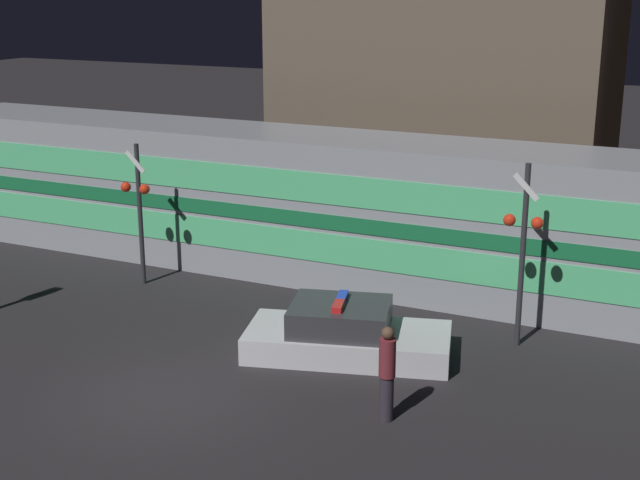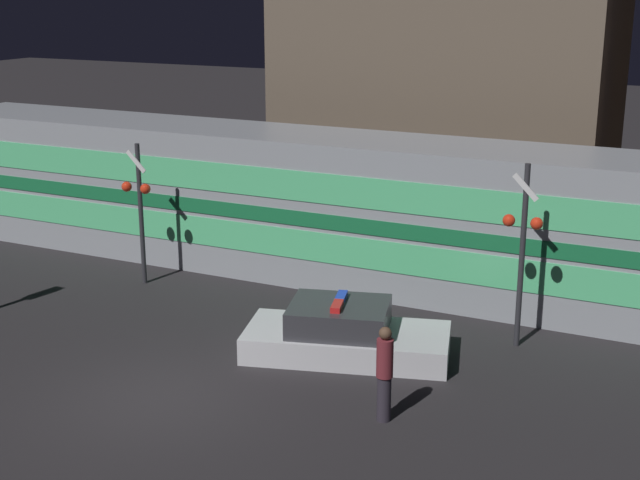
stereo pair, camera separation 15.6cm
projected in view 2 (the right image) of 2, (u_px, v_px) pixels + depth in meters
The scene contains 7 objects.
ground_plane at pixel (161, 396), 16.98m from camera, with size 120.00×120.00×0.00m, color #262326.
train at pixel (299, 203), 23.88m from camera, with size 23.28×2.84×3.79m.
police_car at pixel (345, 335), 18.75m from camera, with size 4.63×2.99×1.25m.
pedestrian at pixel (385, 373), 15.81m from camera, with size 0.30×0.30×1.80m.
crossing_signal_near at pixel (522, 242), 18.67m from camera, with size 0.85×0.33×4.02m.
crossing_signal_far at pixel (139, 203), 22.75m from camera, with size 0.85×0.33×3.70m.
building_left at pixel (447, 107), 28.82m from camera, with size 10.31×5.65×7.44m.
Camera 2 is at (9.50, -12.59, 7.59)m, focal length 50.00 mm.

